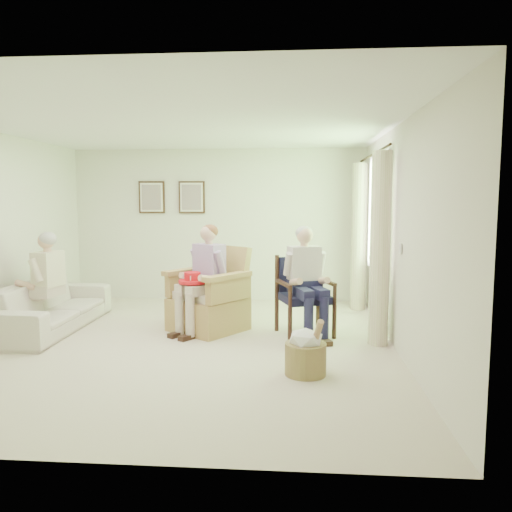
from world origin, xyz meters
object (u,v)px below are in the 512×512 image
object	(u,v)px
person_wicker	(206,271)
person_sofa	(44,276)
hatbox	(306,351)
wood_armchair	(305,292)
red_hat	(192,279)
wicker_armchair	(209,303)
person_dark	(305,274)
sofa	(50,306)

from	to	relation	value
person_wicker	person_sofa	xyz separation A→B (m)	(-2.12, -0.13, -0.08)
hatbox	person_wicker	bearing A→B (deg)	129.91
wood_armchair	person_wicker	world-z (taller)	person_wicker
red_hat	hatbox	world-z (taller)	red_hat
wicker_armchair	person_dark	xyz separation A→B (m)	(1.28, -0.24, 0.45)
wood_armchair	person_dark	distance (m)	0.31
person_dark	red_hat	bearing A→B (deg)	163.24
wicker_armchair	wood_armchair	size ratio (longest dim) A/B	1.13
person_dark	wood_armchair	bearing A→B (deg)	70.74
person_sofa	red_hat	distance (m)	1.97
wood_armchair	person_sofa	world-z (taller)	person_sofa
wood_armchair	red_hat	distance (m)	1.46
person_wicker	person_dark	xyz separation A→B (m)	(1.28, -0.09, -0.01)
sofa	person_sofa	distance (m)	0.44
person_wicker	person_sofa	bearing A→B (deg)	-140.73
sofa	person_wicker	world-z (taller)	person_wicker
person_dark	person_sofa	xyz separation A→B (m)	(-3.40, -0.04, -0.07)
wood_armchair	person_sofa	bearing A→B (deg)	164.16
person_dark	hatbox	bearing A→B (deg)	-109.99
person_sofa	red_hat	size ratio (longest dim) A/B	3.66
red_hat	hatbox	bearing A→B (deg)	-43.79
wicker_armchair	wood_armchair	xyz separation A→B (m)	(1.28, -0.07, 0.19)
person_dark	person_wicker	bearing A→B (deg)	156.67
sofa	person_dark	xyz separation A→B (m)	(3.40, -0.09, 0.49)
person_dark	red_hat	world-z (taller)	person_dark
person_wicker	hatbox	size ratio (longest dim) A/B	2.29
wicker_armchair	person_wicker	world-z (taller)	person_wicker
person_sofa	wicker_armchair	bearing A→B (deg)	104.92
wicker_armchair	red_hat	xyz separation A→B (m)	(-0.15, -0.30, 0.38)
wood_armchair	hatbox	world-z (taller)	wood_armchair
sofa	person_wicker	bearing A→B (deg)	-89.87
person_sofa	person_wicker	bearing A→B (deg)	101.00
sofa	wicker_armchair	bearing A→B (deg)	-85.92
sofa	wood_armchair	bearing A→B (deg)	-88.70
red_hat	hatbox	distance (m)	2.02
person_wicker	red_hat	size ratio (longest dim) A/B	3.94
wood_armchair	person_dark	size ratio (longest dim) A/B	0.72
sofa	red_hat	world-z (taller)	red_hat
wood_armchair	person_sofa	size ratio (longest dim) A/B	0.76
wood_armchair	hatbox	bearing A→B (deg)	-109.92
person_dark	hatbox	world-z (taller)	person_dark
person_dark	hatbox	xyz separation A→B (m)	(-0.02, -1.42, -0.57)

